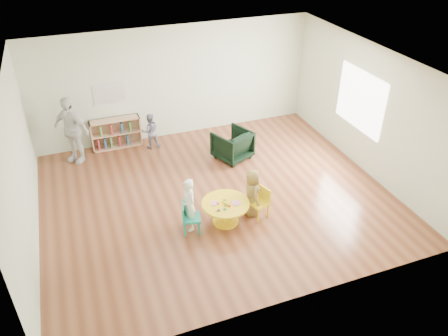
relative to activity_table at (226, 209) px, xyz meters
name	(u,v)px	position (x,y,z in m)	size (l,w,h in m)	color
room	(216,113)	(0.13, 0.87, 1.58)	(7.10, 7.00, 2.80)	brown
activity_table	(226,209)	(0.00, 0.00, 0.00)	(0.90, 0.90, 0.50)	yellow
kid_chair_left	(189,217)	(-0.73, -0.02, 0.02)	(0.40, 0.40, 0.62)	#1B967D
kid_chair_right	(260,201)	(0.71, -0.04, 0.02)	(0.42, 0.42, 0.62)	yellow
bookshelf	(115,133)	(-1.50, 3.72, 0.05)	(1.20, 0.30, 0.75)	tan
alphabet_poster	(110,94)	(-1.48, 3.85, 1.04)	(0.74, 0.01, 0.54)	white
armchair	(232,145)	(0.99, 2.19, 0.04)	(0.76, 0.78, 0.71)	black
child_left	(189,205)	(-0.70, 0.07, 0.22)	(0.39, 0.26, 1.07)	white
child_right	(252,193)	(0.57, 0.07, 0.18)	(0.48, 0.31, 0.99)	gold
toddler	(150,131)	(-0.70, 3.35, 0.14)	(0.44, 0.34, 0.90)	#1A193F
adult_caretaker	(71,130)	(-2.48, 3.36, 0.49)	(0.94, 0.39, 1.61)	silver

